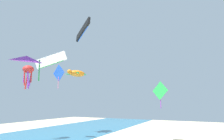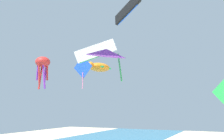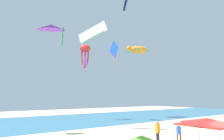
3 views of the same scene
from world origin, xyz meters
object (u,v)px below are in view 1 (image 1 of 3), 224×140
(kite_turtle_orange, at_px, (77,73))
(kite_parafoil_white, at_px, (51,60))
(kite_parafoil_black, at_px, (83,30))
(kite_octopus_red, at_px, (28,71))
(kite_delta_purple, at_px, (26,59))
(kite_diamond_green, at_px, (160,92))
(kite_diamond_blue, at_px, (59,74))

(kite_turtle_orange, distance_m, kite_parafoil_white, 17.58)
(kite_parafoil_black, bearing_deg, kite_octopus_red, 26.70)
(kite_delta_purple, relative_size, kite_diamond_green, 0.76)
(kite_parafoil_black, bearing_deg, kite_diamond_green, -102.48)
(kite_diamond_green, height_order, kite_parafoil_white, kite_parafoil_white)
(kite_octopus_red, bearing_deg, kite_delta_purple, -69.94)
(kite_octopus_red, relative_size, kite_turtle_orange, 0.88)
(kite_parafoil_black, distance_m, kite_diamond_green, 16.52)
(kite_diamond_blue, bearing_deg, kite_diamond_green, -147.78)
(kite_parafoil_black, xyz_separation_m, kite_octopus_red, (0.59, 12.35, -5.22))
(kite_turtle_orange, bearing_deg, kite_diamond_green, 97.41)
(kite_parafoil_black, relative_size, kite_diamond_green, 0.89)
(kite_diamond_blue, height_order, kite_octopus_red, kite_diamond_blue)
(kite_diamond_green, bearing_deg, kite_delta_purple, -72.08)
(kite_diamond_blue, relative_size, kite_diamond_green, 0.99)
(kite_turtle_orange, height_order, kite_diamond_green, kite_turtle_orange)
(kite_delta_purple, relative_size, kite_turtle_orange, 0.72)
(kite_parafoil_black, relative_size, kite_delta_purple, 1.16)
(kite_octopus_red, bearing_deg, kite_turtle_orange, 43.46)
(kite_diamond_blue, xyz_separation_m, kite_parafoil_black, (-4.07, -8.26, 5.61))
(kite_turtle_orange, relative_size, kite_parafoil_white, 1.29)
(kite_parafoil_white, bearing_deg, kite_turtle_orange, -91.01)
(kite_delta_purple, bearing_deg, kite_diamond_green, -162.13)
(kite_diamond_blue, height_order, kite_diamond_green, kite_diamond_blue)
(kite_octopus_red, xyz_separation_m, kite_parafoil_white, (-5.12, -10.77, -0.41))
(kite_turtle_orange, bearing_deg, kite_octopus_red, -5.12)
(kite_parafoil_black, relative_size, kite_turtle_orange, 0.84)
(kite_delta_purple, height_order, kite_parafoil_white, kite_parafoil_white)
(kite_diamond_blue, relative_size, kite_delta_purple, 1.30)
(kite_octopus_red, xyz_separation_m, kite_turtle_orange, (10.52, -2.85, 0.87))
(kite_diamond_blue, relative_size, kite_parafoil_white, 1.21)
(kite_diamond_blue, distance_m, kite_diamond_green, 18.86)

